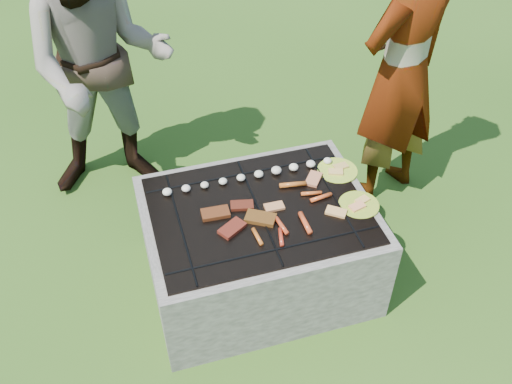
# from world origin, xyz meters

# --- Properties ---
(lawn) EXTENTS (60.00, 60.00, 0.00)m
(lawn) POSITION_xyz_m (0.00, 0.00, 0.00)
(lawn) COLOR #214411
(lawn) RESTS_ON ground
(fire_pit) EXTENTS (1.30, 1.00, 0.62)m
(fire_pit) POSITION_xyz_m (0.00, 0.00, 0.28)
(fire_pit) COLOR gray
(fire_pit) RESTS_ON ground
(mushrooms) EXTENTS (1.05, 0.06, 0.04)m
(mushrooms) POSITION_xyz_m (0.05, 0.27, 0.63)
(mushrooms) COLOR silver
(mushrooms) RESTS_ON fire_pit
(pork_slabs) EXTENTS (0.41, 0.28, 0.02)m
(pork_slabs) POSITION_xyz_m (-0.13, -0.04, 0.62)
(pork_slabs) COLOR brown
(pork_slabs) RESTS_ON fire_pit
(sausages) EXTENTS (0.53, 0.47, 0.03)m
(sausages) POSITION_xyz_m (0.19, -0.09, 0.63)
(sausages) COLOR #CA6621
(sausages) RESTS_ON fire_pit
(bread_on_grate) EXTENTS (0.44, 0.44, 0.02)m
(bread_on_grate) POSITION_xyz_m (0.31, 0.01, 0.62)
(bread_on_grate) COLOR tan
(bread_on_grate) RESTS_ON fire_pit
(plate_far) EXTENTS (0.25, 0.25, 0.03)m
(plate_far) POSITION_xyz_m (0.56, 0.19, 0.61)
(plate_far) COLOR yellow
(plate_far) RESTS_ON fire_pit
(plate_near) EXTENTS (0.28, 0.28, 0.03)m
(plate_near) POSITION_xyz_m (0.56, -0.13, 0.61)
(plate_near) COLOR yellow
(plate_near) RESTS_ON fire_pit
(cook) EXTENTS (0.82, 0.67, 1.95)m
(cook) POSITION_xyz_m (1.13, 0.58, 0.97)
(cook) COLOR gray
(cook) RESTS_ON ground
(bystander) EXTENTS (1.04, 0.86, 1.98)m
(bystander) POSITION_xyz_m (-0.70, 1.20, 0.99)
(bystander) COLOR #A8998C
(bystander) RESTS_ON ground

